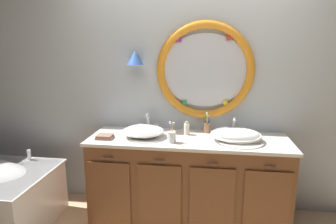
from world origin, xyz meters
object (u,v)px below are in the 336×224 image
toothbrush_holder_left (172,136)px  toothbrush_holder_right (207,127)px  sink_basin_left (143,131)px  sink_basin_right (236,135)px  soap_dispenser (187,129)px  folded_hand_towel (105,137)px

toothbrush_holder_left → toothbrush_holder_right: (0.32, 0.37, 0.00)m
sink_basin_left → toothbrush_holder_right: 0.66m
sink_basin_right → soap_dispenser: soap_dispenser is taller
sink_basin_right → soap_dispenser: size_ratio=3.31×
toothbrush_holder_left → folded_hand_towel: size_ratio=1.30×
sink_basin_right → toothbrush_holder_right: toothbrush_holder_right is taller
folded_hand_towel → soap_dispenser: bearing=17.2°
sink_basin_right → folded_hand_towel: (-1.24, -0.10, -0.04)m
sink_basin_left → folded_hand_towel: sink_basin_left is taller
soap_dispenser → toothbrush_holder_right: bearing=26.9°
sink_basin_left → folded_hand_towel: (-0.35, -0.10, -0.04)m
sink_basin_right → toothbrush_holder_left: 0.60m
toothbrush_holder_left → toothbrush_holder_right: toothbrush_holder_right is taller
sink_basin_right → soap_dispenser: 0.49m
toothbrush_holder_right → sink_basin_left: bearing=-159.1°
toothbrush_holder_left → toothbrush_holder_right: 0.49m
sink_basin_right → folded_hand_towel: 1.24m
sink_basin_left → toothbrush_holder_left: size_ratio=2.03×
toothbrush_holder_right → soap_dispenser: size_ratio=1.50×
sink_basin_left → soap_dispenser: (0.42, 0.13, 0.00)m
sink_basin_right → toothbrush_holder_right: size_ratio=2.20×
sink_basin_right → sink_basin_left: bearing=180.0°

